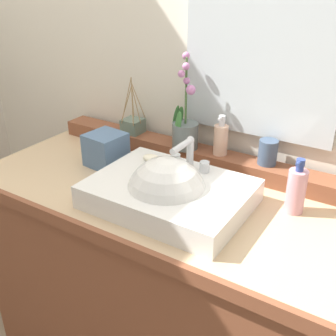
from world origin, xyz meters
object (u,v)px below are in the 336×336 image
Objects in this scene: soap_dispenser at (221,139)px; tissue_box at (106,149)px; reed_diffuser at (133,125)px; sink_basin at (168,195)px; lotion_bottle at (296,190)px; potted_plant at (185,128)px; soap_bar at (152,158)px; tumbler_cup at (268,152)px.

tissue_box is (-0.38, -0.19, -0.06)m from soap_dispenser.
sink_basin is at bearing -40.91° from reed_diffuser.
soap_dispenser is 0.40m from reed_diffuser.
soap_dispenser is at bearing 86.02° from sink_basin.
reed_diffuser reaches higher than lotion_bottle.
potted_plant is at bearing 36.55° from tissue_box.
sink_basin is 0.18m from soap_bar.
reed_diffuser is at bearing 139.09° from sink_basin.
soap_dispenser is at bearing 155.84° from lotion_bottle.
potted_plant is at bearing -4.58° from reed_diffuser.
sink_basin reaches higher than tissue_box.
potted_plant reaches higher than soap_dispenser.
sink_basin is 3.75× the size of tissue_box.
potted_plant is at bearing 111.02° from sink_basin.
sink_basin is 1.39× the size of potted_plant.
reed_diffuser is at bearing 95.61° from tissue_box.
soap_bar is at bearing -41.87° from reed_diffuser.
soap_bar is 0.49m from lotion_bottle.
tumbler_cup is 0.68× the size of tissue_box.
tumbler_cup is (0.17, 0.01, -0.02)m from soap_dispenser.
reed_diffuser is at bearing 138.13° from soap_bar.
potted_plant is at bearing 85.23° from soap_bar.
soap_dispenser reaches higher than lotion_bottle.
lotion_bottle is (0.32, -0.15, -0.05)m from soap_dispenser.
lotion_bottle is 0.71m from tissue_box.
soap_dispenser is at bearing 53.80° from soap_bar.
soap_dispenser is 1.68× the size of tumbler_cup.
potted_plant is at bearing 164.53° from lotion_bottle.
reed_diffuser is (-0.26, 0.02, -0.05)m from potted_plant.
lotion_bottle is at bearing 8.16° from soap_bar.
sink_basin is 6.97× the size of soap_bar.
tissue_box is at bearing -143.45° from potted_plant.
sink_basin is 2.11× the size of reed_diffuser.
tissue_box is at bearing 175.10° from soap_bar.
tumbler_cup is 0.58m from reed_diffuser.
potted_plant reaches higher than tissue_box.
sink_basin reaches higher than soap_bar.
soap_dispenser reaches higher than tissue_box.
soap_bar is 0.39× the size of lotion_bottle.
tissue_box is at bearing -152.87° from soap_dispenser.
reed_diffuser is 0.20m from tissue_box.
lotion_bottle is at bearing -11.65° from reed_diffuser.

